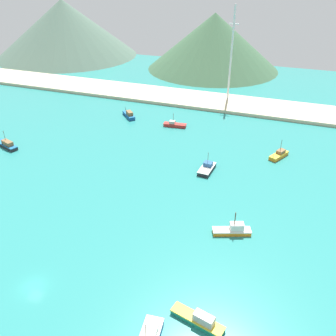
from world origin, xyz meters
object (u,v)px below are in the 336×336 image
(fishing_boat_6, at_px, (129,115))
(radio_tower, at_px, (231,56))
(fishing_boat_4, at_px, (233,230))
(fishing_boat_0, at_px, (199,320))
(fishing_boat_11, at_px, (279,155))
(fishing_boat_8, at_px, (6,145))
(fishing_boat_5, at_px, (207,168))
(fishing_boat_12, at_px, (175,125))

(fishing_boat_6, height_order, radio_tower, radio_tower)
(fishing_boat_4, bearing_deg, fishing_boat_6, 133.65)
(fishing_boat_0, bearing_deg, fishing_boat_11, 83.77)
(fishing_boat_6, distance_m, radio_tower, 44.66)
(fishing_boat_0, height_order, radio_tower, radio_tower)
(fishing_boat_0, height_order, fishing_boat_11, fishing_boat_11)
(fishing_boat_8, bearing_deg, fishing_boat_11, 15.66)
(radio_tower, bearing_deg, fishing_boat_4, -77.10)
(fishing_boat_4, height_order, radio_tower, radio_tower)
(fishing_boat_4, distance_m, fishing_boat_6, 69.76)
(fishing_boat_4, relative_size, fishing_boat_5, 1.10)
(radio_tower, bearing_deg, fishing_boat_11, -59.51)
(fishing_boat_6, relative_size, fishing_boat_8, 0.71)
(fishing_boat_0, relative_size, fishing_boat_8, 0.92)
(fishing_boat_4, height_order, fishing_boat_6, fishing_boat_4)
(fishing_boat_4, distance_m, radio_tower, 82.22)
(fishing_boat_5, bearing_deg, fishing_boat_11, 39.84)
(fishing_boat_12, bearing_deg, fishing_boat_11, -16.27)
(radio_tower, bearing_deg, fishing_boat_5, -83.58)
(fishing_boat_0, bearing_deg, radio_tower, 99.62)
(fishing_boat_6, bearing_deg, fishing_boat_4, -46.35)
(fishing_boat_0, bearing_deg, fishing_boat_4, 88.13)
(fishing_boat_8, relative_size, fishing_boat_12, 1.25)
(fishing_boat_4, height_order, fishing_boat_8, fishing_boat_8)
(fishing_boat_5, relative_size, fishing_boat_12, 0.94)
(fishing_boat_5, relative_size, radio_tower, 0.21)
(fishing_boat_0, distance_m, fishing_boat_8, 81.87)
(fishing_boat_5, relative_size, fishing_boat_6, 1.05)
(fishing_boat_0, height_order, fishing_boat_4, fishing_boat_4)
(fishing_boat_0, relative_size, fishing_boat_12, 1.15)
(radio_tower, bearing_deg, fishing_boat_8, -131.26)
(fishing_boat_0, xyz_separation_m, radio_tower, (-17.18, 101.42, 17.64))
(fishing_boat_0, bearing_deg, fishing_boat_6, 122.78)
(fishing_boat_0, relative_size, radio_tower, 0.25)
(fishing_boat_0, bearing_deg, fishing_boat_12, 112.18)
(fishing_boat_4, distance_m, fishing_boat_11, 38.27)
(fishing_boat_5, relative_size, fishing_boat_11, 1.01)
(fishing_boat_4, xyz_separation_m, radio_tower, (-17.93, 78.29, 17.58))
(fishing_boat_11, bearing_deg, radio_tower, 120.49)
(fishing_boat_8, distance_m, radio_tower, 85.04)
(fishing_boat_5, distance_m, radio_tower, 58.29)
(fishing_boat_12, bearing_deg, radio_tower, 68.38)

